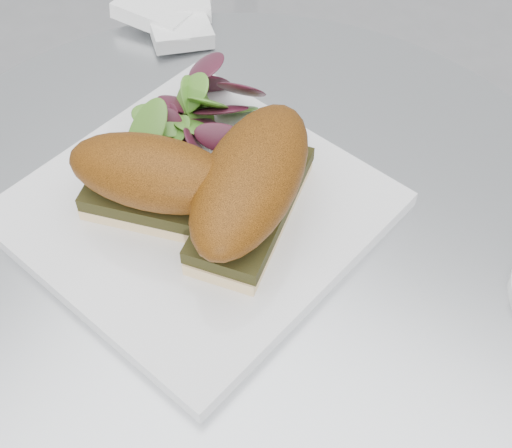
# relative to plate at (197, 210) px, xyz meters

# --- Properties ---
(table) EXTENTS (0.70, 0.70, 0.73)m
(table) POSITION_rel_plate_xyz_m (0.05, -0.01, -0.25)
(table) COLOR #ADB1B5
(table) RESTS_ON ground
(plate) EXTENTS (0.33, 0.33, 0.02)m
(plate) POSITION_rel_plate_xyz_m (0.00, 0.00, 0.00)
(plate) COLOR white
(plate) RESTS_ON table
(sandwich_left) EXTENTS (0.16, 0.11, 0.08)m
(sandwich_left) POSITION_rel_plate_xyz_m (-0.02, -0.03, 0.05)
(sandwich_left) COLOR beige
(sandwich_left) RESTS_ON plate
(sandwich_right) EXTENTS (0.11, 0.19, 0.08)m
(sandwich_right) POSITION_rel_plate_xyz_m (0.05, 0.01, 0.05)
(sandwich_right) COLOR beige
(sandwich_right) RESTS_ON plate
(salad) EXTENTS (0.12, 0.12, 0.05)m
(salad) POSITION_rel_plate_xyz_m (-0.05, 0.07, 0.03)
(salad) COLOR #4E8A2D
(salad) RESTS_ON plate
(napkin) EXTENTS (0.14, 0.14, 0.02)m
(napkin) POSITION_rel_plate_xyz_m (-0.19, 0.22, 0.00)
(napkin) COLOR white
(napkin) RESTS_ON table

